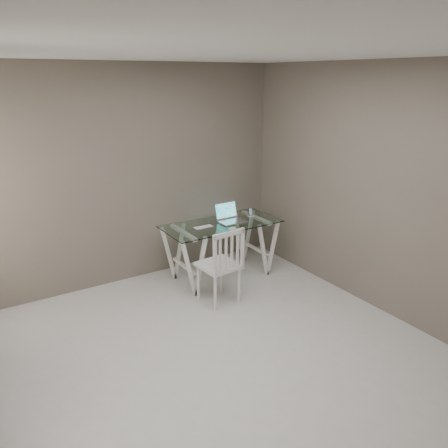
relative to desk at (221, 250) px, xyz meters
name	(u,v)px	position (x,y,z in m)	size (l,w,h in m)	color
room	(224,185)	(-0.99, -1.63, 1.33)	(4.50, 4.52, 2.71)	#BAB6B2
desk	(221,250)	(0.00, 0.00, 0.00)	(1.50, 0.70, 0.75)	silver
chair	(222,263)	(-0.37, -0.61, 0.13)	(0.46, 0.46, 0.93)	silver
laptop	(229,217)	(0.14, 0.03, 0.42)	(0.33, 0.29, 0.23)	silver
keyboard	(203,227)	(-0.27, -0.02, 0.37)	(0.25, 0.11, 0.01)	silver
mouse	(232,229)	(-0.03, -0.29, 0.38)	(0.11, 0.06, 0.03)	silver
phone_dock	(250,214)	(0.48, 0.04, 0.40)	(0.06, 0.06, 0.12)	white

